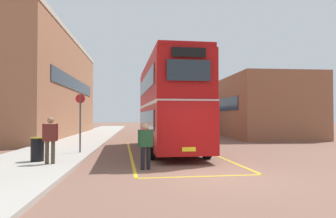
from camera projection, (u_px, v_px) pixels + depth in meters
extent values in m
plane|color=brown|center=(168.00, 140.00, 24.03)|extent=(135.60, 135.60, 0.00)
cube|color=#A39E93|center=(87.00, 138.00, 25.80)|extent=(4.00, 57.60, 0.14)
cube|color=#9E6647|center=(42.00, 89.00, 29.08)|extent=(6.08, 22.67, 8.68)
cube|color=#232D38|center=(76.00, 85.00, 29.39)|extent=(0.06, 17.23, 1.10)
cube|color=#BCB29E|center=(43.00, 41.00, 29.18)|extent=(6.20, 22.79, 0.36)
cube|color=brown|center=(250.00, 108.00, 31.11)|extent=(6.55, 16.64, 5.30)
cube|color=#232D38|center=(218.00, 105.00, 30.80)|extent=(0.06, 12.64, 1.10)
cylinder|color=black|center=(141.00, 138.00, 19.90)|extent=(0.33, 1.01, 1.00)
cylinder|color=black|center=(180.00, 137.00, 20.27)|extent=(0.33, 1.01, 1.00)
cylinder|color=black|center=(151.00, 148.00, 13.53)|extent=(0.33, 1.01, 1.00)
cylinder|color=black|center=(207.00, 147.00, 13.90)|extent=(0.33, 1.01, 1.00)
cube|color=#A80F0F|center=(168.00, 125.00, 16.92)|extent=(2.94, 10.50, 2.10)
cube|color=#A80F0F|center=(168.00, 86.00, 16.97)|extent=(2.92, 10.29, 2.10)
cube|color=#A80F0F|center=(168.00, 65.00, 16.99)|extent=(2.82, 10.18, 0.20)
cube|color=silver|center=(168.00, 105.00, 16.94)|extent=(2.96, 10.40, 0.14)
cube|color=#232D38|center=(146.00, 119.00, 16.75)|extent=(0.47, 8.51, 0.84)
cube|color=#232D38|center=(146.00, 84.00, 16.79)|extent=(0.47, 8.51, 0.84)
cube|color=#232D38|center=(190.00, 119.00, 17.11)|extent=(0.47, 8.51, 0.84)
cube|color=#232D38|center=(190.00, 84.00, 17.15)|extent=(0.47, 8.51, 0.84)
cube|color=#232D38|center=(189.00, 70.00, 11.81)|extent=(1.68, 0.13, 0.80)
cube|color=black|center=(189.00, 52.00, 11.83)|extent=(1.32, 0.11, 0.36)
cube|color=#232D38|center=(157.00, 117.00, 22.09)|extent=(1.92, 0.14, 1.00)
cube|color=yellow|center=(189.00, 149.00, 11.75)|extent=(0.52, 0.06, 0.16)
cylinder|color=black|center=(169.00, 128.00, 37.47)|extent=(0.35, 0.94, 0.92)
cylinder|color=black|center=(189.00, 128.00, 37.46)|extent=(0.35, 0.94, 0.92)
cylinder|color=black|center=(169.00, 130.00, 31.95)|extent=(0.35, 0.94, 0.92)
cylinder|color=black|center=(193.00, 130.00, 31.94)|extent=(0.35, 0.94, 0.92)
cube|color=navy|center=(180.00, 118.00, 34.73)|extent=(3.20, 9.39, 2.60)
cube|color=silver|center=(180.00, 106.00, 34.76)|extent=(3.03, 9.01, 0.12)
cube|color=#232D38|center=(170.00, 115.00, 34.74)|extent=(0.76, 7.33, 0.96)
cube|color=#232D38|center=(191.00, 115.00, 34.73)|extent=(0.76, 7.33, 0.96)
cube|color=#232D38|center=(179.00, 116.00, 39.36)|extent=(1.84, 0.22, 1.10)
cylinder|color=black|center=(148.00, 158.00, 11.02)|extent=(0.14, 0.14, 0.79)
cylinder|color=black|center=(143.00, 158.00, 10.96)|extent=(0.14, 0.14, 0.79)
cube|color=#1E4728|center=(146.00, 138.00, 11.00)|extent=(0.49, 0.30, 0.59)
cylinder|color=#1E4728|center=(152.00, 138.00, 11.07)|extent=(0.09, 0.09, 0.56)
cylinder|color=#1E4728|center=(139.00, 138.00, 10.94)|extent=(0.09, 0.09, 0.56)
sphere|color=tan|center=(146.00, 126.00, 10.99)|extent=(0.21, 0.21, 0.21)
cylinder|color=#473828|center=(47.00, 152.00, 11.39)|extent=(0.14, 0.14, 0.82)
cylinder|color=#473828|center=(53.00, 152.00, 11.40)|extent=(0.14, 0.14, 0.82)
cube|color=#591E19|center=(50.00, 133.00, 11.41)|extent=(0.49, 0.24, 0.62)
cylinder|color=#591E19|center=(43.00, 132.00, 11.40)|extent=(0.09, 0.09, 0.59)
cylinder|color=#591E19|center=(57.00, 132.00, 11.42)|extent=(0.09, 0.09, 0.59)
sphere|color=#8C6647|center=(50.00, 120.00, 11.44)|extent=(0.22, 0.22, 0.22)
cylinder|color=black|center=(37.00, 150.00, 12.06)|extent=(0.49, 0.49, 0.88)
cylinder|color=olive|center=(37.00, 138.00, 12.07)|extent=(0.52, 0.52, 0.04)
cylinder|color=#4C4C51|center=(80.00, 124.00, 15.01)|extent=(0.08, 0.08, 2.75)
cylinder|color=red|center=(80.00, 99.00, 15.04)|extent=(0.43, 0.14, 0.44)
cube|color=gold|center=(130.00, 154.00, 15.56)|extent=(0.76, 12.38, 0.01)
cube|color=gold|center=(209.00, 152.00, 16.15)|extent=(0.76, 12.38, 0.01)
cube|color=gold|center=(201.00, 176.00, 9.73)|extent=(4.12, 0.33, 0.01)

